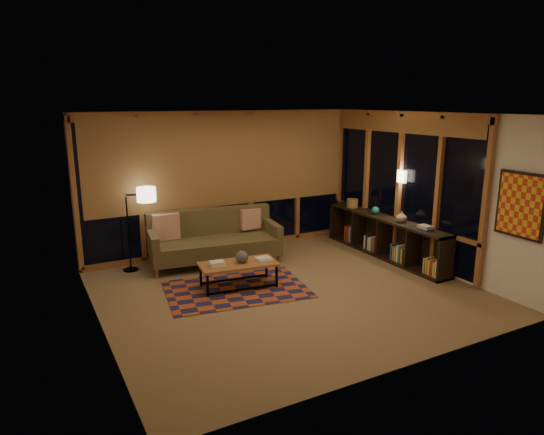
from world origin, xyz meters
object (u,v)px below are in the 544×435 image
sofa (215,239)px  coffee_table (239,275)px  floor_lamp (128,230)px  bookshelf (385,237)px

sofa → coffee_table: bearing=-86.7°
floor_lamp → sofa: bearing=4.9°
bookshelf → floor_lamp: bearing=161.5°
coffee_table → floor_lamp: floor_lamp is taller
sofa → bookshelf: 3.19m
floor_lamp → bookshelf: 4.67m
floor_lamp → bookshelf: bearing=0.6°
coffee_table → bookshelf: (3.08, 0.13, 0.18)m
coffee_table → floor_lamp: (-1.34, 1.61, 0.53)m
bookshelf → coffee_table: bearing=-177.6°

